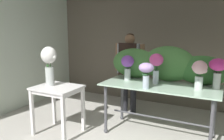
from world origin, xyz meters
The scene contains 13 objects.
ground_plane centered at (0.00, 1.76, 0.00)m, with size 7.75×7.75×0.00m, color beige.
wall_back centered at (0.00, 3.52, 1.37)m, with size 5.16×0.12×2.75m, color #706656.
wall_left centered at (-2.58, 1.76, 1.37)m, with size 0.12×3.64×2.75m, color silver.
display_table_glass centered at (0.48, 1.87, 0.70)m, with size 1.79×0.84×0.84m.
side_table_white centered at (-1.01, 1.20, 0.68)m, with size 0.71×0.59×0.79m.
florist centered at (-0.35, 2.61, 0.99)m, with size 0.62×0.24×1.60m.
foliage_backdrop centered at (0.43, 2.17, 1.10)m, with size 1.96×0.31×0.58m.
vase_violet_stock centered at (-0.10, 1.94, 1.10)m, with size 0.22×0.22×0.42m.
vase_fuchsia_snapdragons centered at (0.40, 1.92, 1.16)m, with size 0.22×0.22×0.48m.
vase_lilac_peonies centered at (0.36, 1.54, 1.09)m, with size 0.22×0.22×0.38m.
vase_blush_dahlias centered at (1.05, 1.86, 1.10)m, with size 0.21×0.21×0.42m.
vase_magenta_carnations centered at (1.27, 2.00, 1.13)m, with size 0.25×0.25×0.44m.
vase_white_roses_tall centered at (-1.15, 1.20, 1.16)m, with size 0.26×0.25×0.63m.
Camera 1 is at (1.40, -1.55, 1.71)m, focal length 36.73 mm.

